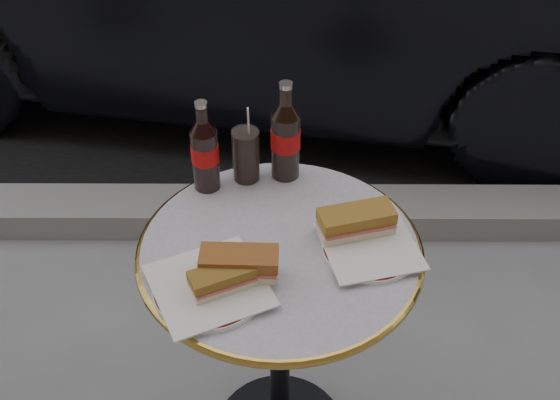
{
  "coord_description": "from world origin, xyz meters",
  "views": [
    {
      "loc": [
        0.0,
        -1.1,
        1.77
      ],
      "look_at": [
        0.0,
        0.05,
        0.82
      ],
      "focal_mm": 45.0,
      "sensor_mm": 36.0,
      "label": 1
    }
  ],
  "objects_px": {
    "plate_right": "(370,249)",
    "cola_bottle_left": "(204,146)",
    "cola_glass": "(246,155)",
    "bistro_table": "(280,353)",
    "plate_left": "(209,288)",
    "cola_bottle_right": "(286,131)"
  },
  "relations": [
    {
      "from": "cola_bottle_right",
      "to": "cola_glass",
      "type": "height_order",
      "value": "cola_bottle_right"
    },
    {
      "from": "plate_left",
      "to": "cola_bottle_right",
      "type": "bearing_deg",
      "value": 68.22
    },
    {
      "from": "cola_bottle_left",
      "to": "cola_bottle_right",
      "type": "bearing_deg",
      "value": 14.01
    },
    {
      "from": "plate_left",
      "to": "plate_right",
      "type": "distance_m",
      "value": 0.35
    },
    {
      "from": "plate_right",
      "to": "cola_glass",
      "type": "height_order",
      "value": "cola_glass"
    },
    {
      "from": "plate_right",
      "to": "cola_bottle_left",
      "type": "bearing_deg",
      "value": 148.9
    },
    {
      "from": "plate_right",
      "to": "cola_bottle_left",
      "type": "relative_size",
      "value": 0.88
    },
    {
      "from": "cola_glass",
      "to": "bistro_table",
      "type": "bearing_deg",
      "value": -71.28
    },
    {
      "from": "plate_left",
      "to": "cola_glass",
      "type": "xyz_separation_m",
      "value": [
        0.06,
        0.37,
        0.06
      ]
    },
    {
      "from": "plate_left",
      "to": "cola_bottle_right",
      "type": "relative_size",
      "value": 0.9
    },
    {
      "from": "plate_left",
      "to": "cola_glass",
      "type": "bearing_deg",
      "value": 80.83
    },
    {
      "from": "cola_bottle_left",
      "to": "cola_bottle_right",
      "type": "relative_size",
      "value": 0.92
    },
    {
      "from": "plate_left",
      "to": "bistro_table",
      "type": "bearing_deg",
      "value": 42.67
    },
    {
      "from": "cola_bottle_right",
      "to": "cola_glass",
      "type": "relative_size",
      "value": 1.9
    },
    {
      "from": "plate_right",
      "to": "cola_glass",
      "type": "bearing_deg",
      "value": 137.16
    },
    {
      "from": "bistro_table",
      "to": "cola_bottle_right",
      "type": "bearing_deg",
      "value": 87.27
    },
    {
      "from": "cola_bottle_right",
      "to": "plate_left",
      "type": "bearing_deg",
      "value": -111.78
    },
    {
      "from": "plate_left",
      "to": "cola_bottle_left",
      "type": "relative_size",
      "value": 0.98
    },
    {
      "from": "cola_bottle_left",
      "to": "cola_bottle_right",
      "type": "xyz_separation_m",
      "value": [
        0.19,
        0.05,
        0.01
      ]
    },
    {
      "from": "bistro_table",
      "to": "plate_right",
      "type": "bearing_deg",
      "value": -3.86
    },
    {
      "from": "plate_right",
      "to": "bistro_table",
      "type": "bearing_deg",
      "value": 176.14
    },
    {
      "from": "cola_glass",
      "to": "cola_bottle_right",
      "type": "bearing_deg",
      "value": 8.06
    }
  ]
}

